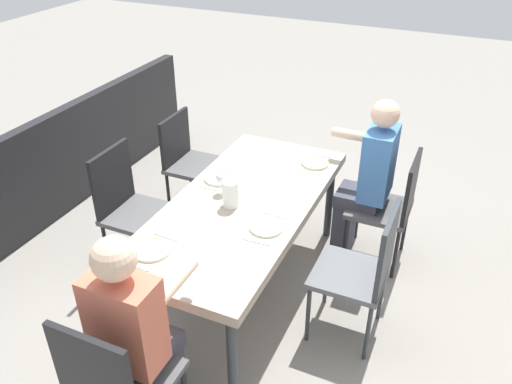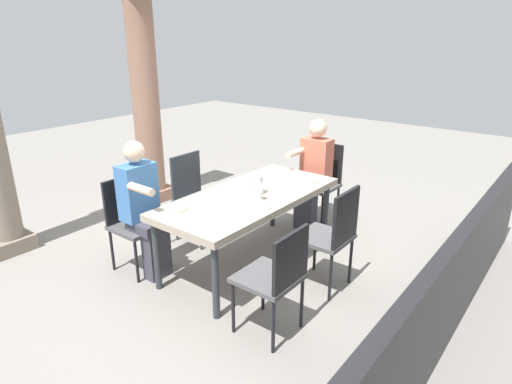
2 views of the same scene
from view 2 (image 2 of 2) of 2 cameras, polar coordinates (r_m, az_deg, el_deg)
ground_plane at (r=4.52m, az=-0.80°, el=-9.13°), size 16.00×16.00×0.00m
dining_table at (r=4.23m, az=-0.85°, el=-1.12°), size 1.92×0.88×0.74m
chair_west_north at (r=4.40m, az=-15.84°, el=-3.23°), size 0.44×0.44×0.91m
chair_west_south at (r=3.30m, az=2.70°, el=-10.62°), size 0.44×0.44×0.90m
chair_mid_north at (r=4.89m, az=-8.08°, el=0.02°), size 0.44×0.44×0.96m
chair_mid_south at (r=3.92m, az=9.92°, el=-5.19°), size 0.44×0.44×0.96m
chair_head_east at (r=5.37m, az=8.48°, el=1.82°), size 0.44×0.44×0.96m
diner_woman_green at (r=5.16m, az=7.42°, el=2.78°), size 0.49×0.35×1.28m
diner_man_white at (r=4.19m, az=-14.47°, el=-1.79°), size 0.35×0.49×1.30m
stone_column_centre at (r=6.02m, az=-14.17°, el=11.43°), size 0.46×0.46×2.77m
patio_railing at (r=3.59m, az=24.21°, el=-11.24°), size 4.32×0.10×0.90m
plate_0 at (r=3.92m, az=-10.42°, el=-2.16°), size 0.20×0.20×0.02m
fork_0 at (r=3.83m, az=-12.08°, el=-2.90°), size 0.03×0.17×0.01m
spoon_0 at (r=4.01m, az=-8.83°, el=-1.60°), size 0.03×0.17×0.01m
plate_1 at (r=3.90m, az=0.29°, el=-1.93°), size 0.23×0.23×0.02m
wine_glass_1 at (r=4.03m, az=0.55°, el=0.48°), size 0.08×0.08×0.16m
fork_1 at (r=3.79m, az=-1.10°, el=-2.68°), size 0.03×0.17×0.01m
spoon_1 at (r=4.01m, az=1.60°, el=-1.37°), size 0.02×0.17×0.01m
plate_2 at (r=4.52m, az=-1.83°, el=1.22°), size 0.21×0.21×0.02m
fork_2 at (r=4.41m, az=-3.07°, el=0.65°), size 0.02×0.17×0.01m
spoon_2 at (r=4.63m, az=-0.64°, el=1.63°), size 0.02×0.17×0.01m
plate_3 at (r=4.61m, az=6.87°, el=1.46°), size 0.22×0.22×0.02m
fork_3 at (r=4.49m, az=5.86°, el=0.91°), size 0.03×0.17×0.01m
spoon_3 at (r=4.73m, az=7.81°, el=1.85°), size 0.02×0.17×0.01m
water_pitcher at (r=4.20m, az=0.19°, el=0.80°), size 0.11×0.11×0.18m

